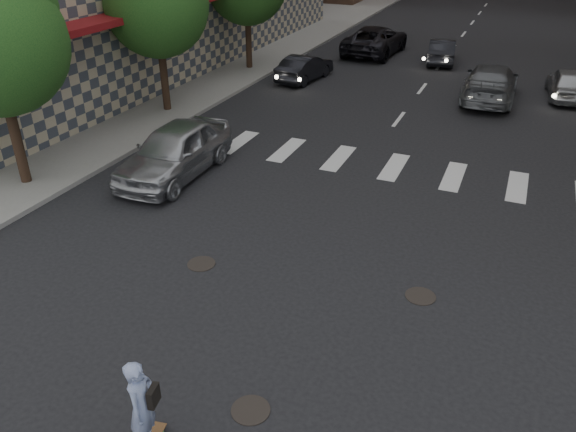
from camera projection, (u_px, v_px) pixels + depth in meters
name	position (u px, v px, depth m)	size (l,w,h in m)	color
ground	(252.00, 312.00, 12.33)	(160.00, 160.00, 0.00)	black
sidewalk_left	(182.00, 56.00, 33.41)	(13.00, 80.00, 0.15)	gray
manhole_a	(251.00, 410.00, 9.89)	(0.70, 0.70, 0.02)	black
manhole_b	(201.00, 264.00, 13.98)	(0.70, 0.70, 0.02)	black
manhole_c	(420.00, 296.00, 12.81)	(0.70, 0.70, 0.02)	black
skateboarder	(143.00, 407.00, 8.74)	(0.53, 0.95, 1.84)	brown
silver_sedan	(175.00, 151.00, 18.27)	(2.03, 5.03, 1.72)	#ACAEB2
traffic_car_a	(305.00, 68.00, 28.70)	(1.37, 3.92, 1.29)	black
traffic_car_b	(490.00, 83.00, 25.65)	(2.27, 5.57, 1.62)	#55585C
traffic_car_c	(376.00, 40.00, 33.94)	(2.74, 5.93, 1.65)	black
traffic_car_d	(569.00, 83.00, 25.91)	(1.71, 4.24, 1.45)	#A6A8AD
traffic_car_e	(442.00, 51.00, 32.02)	(1.42, 4.07, 1.34)	black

